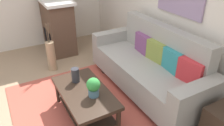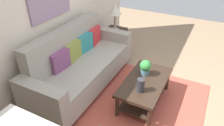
{
  "view_description": "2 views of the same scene",
  "coord_description": "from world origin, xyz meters",
  "px_view_note": "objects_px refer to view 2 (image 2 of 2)",
  "views": [
    {
      "loc": [
        2.44,
        -0.43,
        2.18
      ],
      "look_at": [
        0.08,
        0.89,
        0.69
      ],
      "focal_mm": 34.93,
      "sensor_mm": 36.0,
      "label": 1
    },
    {
      "loc": [
        -2.44,
        -0.34,
        2.42
      ],
      "look_at": [
        0.07,
        0.95,
        0.66
      ],
      "focal_mm": 33.98,
      "sensor_mm": 36.0,
      "label": 2
    }
  ],
  "objects_px": {
    "couch": "(80,65)",
    "throw_pillow_crimson": "(94,36)",
    "throw_pillow_olive": "(73,51)",
    "side_table": "(115,41)",
    "throw_pillow_plum": "(60,61)",
    "potted_plant_tabletop": "(145,67)",
    "throw_pillow_teal": "(84,43)",
    "coffee_table": "(145,86)",
    "tabletop_vase": "(141,85)",
    "table_lamp": "(115,10)"
  },
  "relations": [
    {
      "from": "throw_pillow_plum",
      "to": "tabletop_vase",
      "type": "bearing_deg",
      "value": -82.55
    },
    {
      "from": "throw_pillow_olive",
      "to": "throw_pillow_plum",
      "type": "bearing_deg",
      "value": 180.0
    },
    {
      "from": "throw_pillow_olive",
      "to": "throw_pillow_crimson",
      "type": "relative_size",
      "value": 1.0
    },
    {
      "from": "throw_pillow_crimson",
      "to": "coffee_table",
      "type": "distance_m",
      "value": 1.47
    },
    {
      "from": "throw_pillow_plum",
      "to": "throw_pillow_crimson",
      "type": "bearing_deg",
      "value": 0.0
    },
    {
      "from": "couch",
      "to": "throw_pillow_plum",
      "type": "height_order",
      "value": "couch"
    },
    {
      "from": "coffee_table",
      "to": "side_table",
      "type": "relative_size",
      "value": 1.96
    },
    {
      "from": "throw_pillow_plum",
      "to": "throw_pillow_olive",
      "type": "xyz_separation_m",
      "value": [
        0.35,
        0.0,
        0.0
      ]
    },
    {
      "from": "couch",
      "to": "throw_pillow_olive",
      "type": "height_order",
      "value": "couch"
    },
    {
      "from": "couch",
      "to": "throw_pillow_olive",
      "type": "relative_size",
      "value": 6.25
    },
    {
      "from": "throw_pillow_teal",
      "to": "table_lamp",
      "type": "xyz_separation_m",
      "value": [
        1.07,
        -0.09,
        0.31
      ]
    },
    {
      "from": "couch",
      "to": "tabletop_vase",
      "type": "relative_size",
      "value": 10.68
    },
    {
      "from": "throw_pillow_plum",
      "to": "throw_pillow_teal",
      "type": "bearing_deg",
      "value": 0.0
    },
    {
      "from": "table_lamp",
      "to": "throw_pillow_crimson",
      "type": "bearing_deg",
      "value": 172.88
    },
    {
      "from": "couch",
      "to": "tabletop_vase",
      "type": "bearing_deg",
      "value": -98.74
    },
    {
      "from": "throw_pillow_plum",
      "to": "side_table",
      "type": "height_order",
      "value": "throw_pillow_plum"
    },
    {
      "from": "coffee_table",
      "to": "side_table",
      "type": "bearing_deg",
      "value": 41.98
    },
    {
      "from": "throw_pillow_olive",
      "to": "table_lamp",
      "type": "xyz_separation_m",
      "value": [
        1.42,
        -0.09,
        0.31
      ]
    },
    {
      "from": "couch",
      "to": "throw_pillow_crimson",
      "type": "bearing_deg",
      "value": 10.13
    },
    {
      "from": "coffee_table",
      "to": "table_lamp",
      "type": "xyz_separation_m",
      "value": [
        1.33,
        1.2,
        0.68
      ]
    },
    {
      "from": "throw_pillow_olive",
      "to": "coffee_table",
      "type": "height_order",
      "value": "throw_pillow_olive"
    },
    {
      "from": "throw_pillow_teal",
      "to": "table_lamp",
      "type": "height_order",
      "value": "table_lamp"
    },
    {
      "from": "throw_pillow_olive",
      "to": "throw_pillow_teal",
      "type": "height_order",
      "value": "same"
    },
    {
      "from": "throw_pillow_plum",
      "to": "potted_plant_tabletop",
      "type": "xyz_separation_m",
      "value": [
        0.6,
        -1.22,
        -0.11
      ]
    },
    {
      "from": "throw_pillow_olive",
      "to": "coffee_table",
      "type": "xyz_separation_m",
      "value": [
        0.09,
        -1.29,
        -0.37
      ]
    },
    {
      "from": "couch",
      "to": "throw_pillow_crimson",
      "type": "relative_size",
      "value": 6.25
    },
    {
      "from": "couch",
      "to": "table_lamp",
      "type": "bearing_deg",
      "value": 1.42
    },
    {
      "from": "throw_pillow_teal",
      "to": "throw_pillow_crimson",
      "type": "bearing_deg",
      "value": 0.0
    },
    {
      "from": "throw_pillow_olive",
      "to": "tabletop_vase",
      "type": "distance_m",
      "value": 1.32
    },
    {
      "from": "throw_pillow_olive",
      "to": "throw_pillow_teal",
      "type": "bearing_deg",
      "value": 0.0
    },
    {
      "from": "tabletop_vase",
      "to": "coffee_table",
      "type": "bearing_deg",
      "value": 3.24
    },
    {
      "from": "couch",
      "to": "side_table",
      "type": "height_order",
      "value": "couch"
    },
    {
      "from": "coffee_table",
      "to": "tabletop_vase",
      "type": "relative_size",
      "value": 5.22
    },
    {
      "from": "side_table",
      "to": "table_lamp",
      "type": "relative_size",
      "value": 0.98
    },
    {
      "from": "tabletop_vase",
      "to": "throw_pillow_olive",
      "type": "bearing_deg",
      "value": 82.09
    },
    {
      "from": "coffee_table",
      "to": "side_table",
      "type": "height_order",
      "value": "side_table"
    },
    {
      "from": "throw_pillow_olive",
      "to": "tabletop_vase",
      "type": "bearing_deg",
      "value": -97.91
    },
    {
      "from": "side_table",
      "to": "throw_pillow_crimson",
      "type": "bearing_deg",
      "value": 172.88
    },
    {
      "from": "throw_pillow_plum",
      "to": "potted_plant_tabletop",
      "type": "distance_m",
      "value": 1.36
    },
    {
      "from": "throw_pillow_teal",
      "to": "potted_plant_tabletop",
      "type": "height_order",
      "value": "throw_pillow_teal"
    },
    {
      "from": "throw_pillow_teal",
      "to": "side_table",
      "type": "xyz_separation_m",
      "value": [
        1.07,
        -0.09,
        -0.4
      ]
    },
    {
      "from": "throw_pillow_olive",
      "to": "side_table",
      "type": "bearing_deg",
      "value": -3.62
    },
    {
      "from": "tabletop_vase",
      "to": "throw_pillow_teal",
      "type": "bearing_deg",
      "value": 67.77
    },
    {
      "from": "throw_pillow_plum",
      "to": "side_table",
      "type": "bearing_deg",
      "value": -2.9
    },
    {
      "from": "throw_pillow_olive",
      "to": "tabletop_vase",
      "type": "xyz_separation_m",
      "value": [
        -0.18,
        -1.3,
        -0.14
      ]
    },
    {
      "from": "couch",
      "to": "potted_plant_tabletop",
      "type": "bearing_deg",
      "value": -77.17
    },
    {
      "from": "coffee_table",
      "to": "couch",
      "type": "bearing_deg",
      "value": 94.65
    },
    {
      "from": "throw_pillow_plum",
      "to": "table_lamp",
      "type": "distance_m",
      "value": 1.81
    },
    {
      "from": "coffee_table",
      "to": "tabletop_vase",
      "type": "distance_m",
      "value": 0.35
    },
    {
      "from": "potted_plant_tabletop",
      "to": "side_table",
      "type": "height_order",
      "value": "potted_plant_tabletop"
    }
  ]
}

